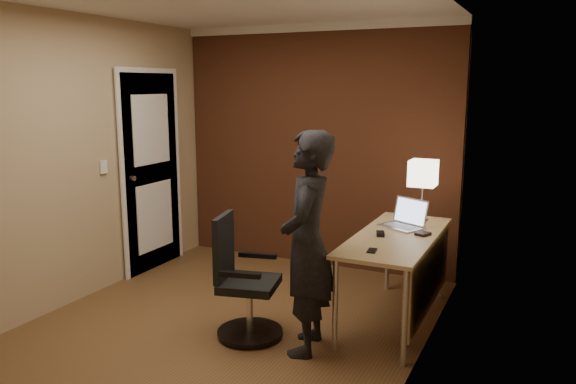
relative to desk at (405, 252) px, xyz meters
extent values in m
plane|color=brown|center=(-1.25, -0.80, -0.60)|extent=(4.00, 4.00, 0.00)
plane|color=tan|center=(-1.25, 1.20, 0.65)|extent=(3.00, 0.00, 3.00)
plane|color=tan|center=(-2.75, -0.80, 0.65)|extent=(0.00, 4.00, 4.00)
plane|color=tan|center=(0.25, -0.80, 0.65)|extent=(0.00, 4.00, 4.00)
cube|color=brown|center=(-1.25, 1.17, 0.65)|extent=(2.98, 0.06, 2.50)
cube|color=silver|center=(-1.25, 1.16, 1.86)|extent=(3.00, 0.08, 0.08)
cube|color=silver|center=(-2.71, -0.80, 1.86)|extent=(0.08, 4.00, 0.08)
cube|color=silver|center=(-2.73, 0.30, 0.40)|extent=(0.05, 0.82, 2.02)
cube|color=silver|center=(-2.71, 0.30, 0.40)|extent=(0.02, 0.92, 2.12)
cylinder|color=silver|center=(-2.68, -0.03, 0.40)|extent=(0.05, 0.05, 0.05)
cube|color=silver|center=(-2.74, -0.35, 0.55)|extent=(0.02, 0.08, 0.12)
cube|color=tan|center=(-0.07, 0.00, 0.11)|extent=(0.60, 1.50, 0.03)
cube|color=tan|center=(0.21, 0.00, -0.17)|extent=(0.02, 1.38, 0.54)
cylinder|color=silver|center=(-0.32, -0.69, -0.25)|extent=(0.04, 0.04, 0.70)
cylinder|color=silver|center=(-0.32, 0.69, -0.25)|extent=(0.04, 0.04, 0.70)
cylinder|color=silver|center=(0.18, -0.69, -0.25)|extent=(0.04, 0.04, 0.70)
cylinder|color=silver|center=(0.18, 0.69, -0.25)|extent=(0.04, 0.04, 0.70)
cube|color=silver|center=(0.00, 0.52, 0.14)|extent=(0.11, 0.11, 0.01)
cylinder|color=silver|center=(0.00, 0.52, 0.29)|extent=(0.01, 0.01, 0.30)
cube|color=white|center=(0.00, 0.52, 0.55)|extent=(0.22, 0.22, 0.22)
cube|color=silver|center=(-0.10, 0.24, 0.14)|extent=(0.40, 0.35, 0.01)
cube|color=silver|center=(-0.05, 0.34, 0.25)|extent=(0.32, 0.20, 0.22)
cube|color=#B2CCF2|center=(-0.05, 0.33, 0.25)|extent=(0.29, 0.17, 0.19)
cube|color=gray|center=(-0.10, 0.23, 0.14)|extent=(0.31, 0.24, 0.00)
cube|color=black|center=(-0.18, -0.08, 0.14)|extent=(0.09, 0.11, 0.03)
cube|color=black|center=(-0.12, -0.51, 0.13)|extent=(0.07, 0.12, 0.01)
cube|color=black|center=(0.12, 0.08, 0.14)|extent=(0.12, 0.14, 0.02)
cylinder|color=black|center=(-0.99, -0.74, -0.57)|extent=(0.50, 0.50, 0.03)
cylinder|color=silver|center=(-0.99, -0.74, -0.38)|extent=(0.05, 0.05, 0.38)
cube|color=black|center=(-0.99, -0.74, -0.18)|extent=(0.49, 0.49, 0.06)
cube|color=black|center=(-1.19, -0.78, 0.10)|extent=(0.13, 0.38, 0.49)
cube|color=black|center=(-1.05, -0.51, -0.03)|extent=(0.31, 0.11, 0.04)
cube|color=black|center=(-0.94, -0.97, -0.03)|extent=(0.31, 0.11, 0.04)
imported|color=black|center=(-0.52, -0.74, 0.20)|extent=(0.50, 0.65, 1.60)
camera|label=1|loc=(0.99, -4.24, 1.30)|focal=35.00mm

